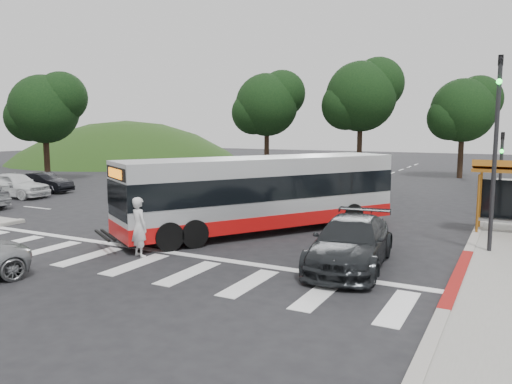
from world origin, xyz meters
The scene contains 16 objects.
ground centered at (0.00, 0.00, 0.00)m, with size 140.00×140.00×0.00m, color black.
curb_east centered at (9.00, 8.00, 0.07)m, with size 0.30×40.00×0.15m, color #9E9991.
curb_east_red centered at (9.00, -2.00, 0.08)m, with size 0.32×6.00×0.15m, color maroon.
hillside_nw centered at (-32.00, 30.00, 0.00)m, with size 44.00×44.00×10.00m, color #203812.
crosswalk_ladder centered at (0.00, -5.00, 0.01)m, with size 18.00×2.60×0.01m, color silver.
traffic_signal_ne_tall centered at (9.60, 1.49, 3.88)m, with size 0.18×0.37×6.50m.
traffic_signal_ne_short centered at (9.60, 8.49, 2.48)m, with size 0.18×0.37×4.00m.
tree_north_a centered at (-1.92, 26.07, 6.92)m, with size 6.60×6.15×10.17m.
tree_north_b centered at (6.07, 28.06, 5.66)m, with size 5.72×5.33×8.43m.
tree_north_c centered at (-9.92, 24.06, 6.29)m, with size 6.16×5.74×9.30m.
tree_west_a centered at (-21.93, 10.06, 5.66)m, with size 5.72×5.33×8.43m.
transit_bus centered at (1.20, 1.23, 1.51)m, with size 2.53×11.69×3.02m, color #B2B5B7, non-canonical shape.
pedestrian centered at (-0.53, -4.18, 0.99)m, with size 0.72×0.47×1.97m, color silver.
dark_sedan centered at (5.96, -2.14, 0.75)m, with size 2.09×5.15×1.50m, color black.
west_car_white centered at (-16.50, 3.05, 0.77)m, with size 1.81×4.50×1.53m, color silver.
west_car_black centered at (-16.91, 5.50, 0.64)m, with size 1.36×3.91×1.29m, color black.
Camera 1 is at (10.30, -16.52, 4.22)m, focal length 35.00 mm.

